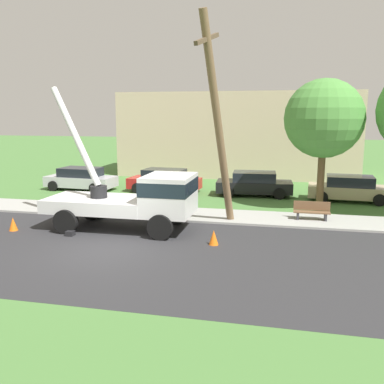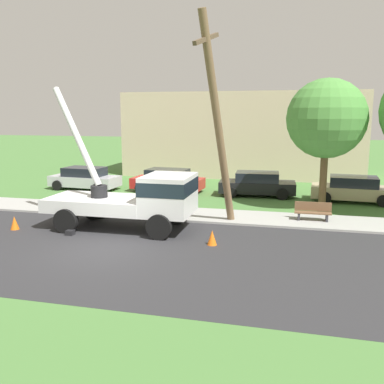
{
  "view_description": "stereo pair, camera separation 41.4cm",
  "coord_description": "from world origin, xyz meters",
  "px_view_note": "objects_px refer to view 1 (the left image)",
  "views": [
    {
      "loc": [
        6.08,
        -13.46,
        4.77
      ],
      "look_at": [
        2.26,
        3.79,
        1.51
      ],
      "focal_mm": 39.56,
      "sensor_mm": 36.0,
      "label": 1
    },
    {
      "loc": [
        6.48,
        -13.36,
        4.77
      ],
      "look_at": [
        2.26,
        3.79,
        1.51
      ],
      "focal_mm": 39.56,
      "sensor_mm": 36.0,
      "label": 2
    }
  ],
  "objects_px": {
    "utility_truck": "(139,197)",
    "parked_sedan_red": "(164,181)",
    "park_bench": "(312,212)",
    "traffic_cone_behind": "(13,224)",
    "parked_sedan_silver": "(81,179)",
    "roadside_tree_near": "(324,119)",
    "leaning_utility_pole": "(218,123)",
    "traffic_cone_ahead": "(214,237)",
    "parked_sedan_black": "(254,184)",
    "parked_sedan_tan": "(349,189)"
  },
  "relations": [
    {
      "from": "parked_sedan_silver",
      "to": "traffic_cone_ahead",
      "type": "bearing_deg",
      "value": -43.26
    },
    {
      "from": "utility_truck",
      "to": "roadside_tree_near",
      "type": "bearing_deg",
      "value": 36.82
    },
    {
      "from": "traffic_cone_ahead",
      "to": "parked_sedan_black",
      "type": "distance_m",
      "value": 10.04
    },
    {
      "from": "parked_sedan_silver",
      "to": "roadside_tree_near",
      "type": "xyz_separation_m",
      "value": [
        14.49,
        -2.51,
        3.83
      ]
    },
    {
      "from": "traffic_cone_behind",
      "to": "parked_sedan_red",
      "type": "xyz_separation_m",
      "value": [
        3.66,
        9.92,
        0.43
      ]
    },
    {
      "from": "parked_sedan_silver",
      "to": "park_bench",
      "type": "relative_size",
      "value": 2.82
    },
    {
      "from": "parked_sedan_silver",
      "to": "roadside_tree_near",
      "type": "relative_size",
      "value": 0.69
    },
    {
      "from": "utility_truck",
      "to": "parked_sedan_red",
      "type": "bearing_deg",
      "value": 99.36
    },
    {
      "from": "park_bench",
      "to": "utility_truck",
      "type": "bearing_deg",
      "value": -157.38
    },
    {
      "from": "parked_sedan_silver",
      "to": "roadside_tree_near",
      "type": "bearing_deg",
      "value": -9.84
    },
    {
      "from": "parked_sedan_red",
      "to": "park_bench",
      "type": "bearing_deg",
      "value": -33.69
    },
    {
      "from": "parked_sedan_black",
      "to": "park_bench",
      "type": "xyz_separation_m",
      "value": [
        2.99,
        -5.64,
        -0.25
      ]
    },
    {
      "from": "traffic_cone_behind",
      "to": "parked_sedan_red",
      "type": "bearing_deg",
      "value": 69.74
    },
    {
      "from": "parked_sedan_red",
      "to": "parked_sedan_tan",
      "type": "xyz_separation_m",
      "value": [
        10.81,
        -0.56,
        0.0
      ]
    },
    {
      "from": "leaning_utility_pole",
      "to": "park_bench",
      "type": "xyz_separation_m",
      "value": [
        3.98,
        2.05,
        -3.97
      ]
    },
    {
      "from": "utility_truck",
      "to": "traffic_cone_ahead",
      "type": "relative_size",
      "value": 12.09
    },
    {
      "from": "traffic_cone_ahead",
      "to": "parked_sedan_black",
      "type": "xyz_separation_m",
      "value": [
        0.73,
        10.0,
        0.43
      ]
    },
    {
      "from": "park_bench",
      "to": "roadside_tree_near",
      "type": "height_order",
      "value": "roadside_tree_near"
    },
    {
      "from": "parked_sedan_red",
      "to": "roadside_tree_near",
      "type": "xyz_separation_m",
      "value": [
        9.06,
        -2.93,
        3.83
      ]
    },
    {
      "from": "parked_sedan_black",
      "to": "utility_truck",
      "type": "bearing_deg",
      "value": -115.55
    },
    {
      "from": "traffic_cone_behind",
      "to": "parked_sedan_silver",
      "type": "bearing_deg",
      "value": 100.52
    },
    {
      "from": "utility_truck",
      "to": "leaning_utility_pole",
      "type": "height_order",
      "value": "leaning_utility_pole"
    },
    {
      "from": "leaning_utility_pole",
      "to": "parked_sedan_black",
      "type": "xyz_separation_m",
      "value": [
        0.99,
        7.69,
        -3.72
      ]
    },
    {
      "from": "traffic_cone_behind",
      "to": "utility_truck",
      "type": "bearing_deg",
      "value": 14.08
    },
    {
      "from": "leaning_utility_pole",
      "to": "park_bench",
      "type": "distance_m",
      "value": 5.99
    },
    {
      "from": "traffic_cone_ahead",
      "to": "traffic_cone_behind",
      "type": "xyz_separation_m",
      "value": [
        -8.47,
        0.12,
        0.0
      ]
    },
    {
      "from": "parked_sedan_red",
      "to": "parked_sedan_silver",
      "type": "bearing_deg",
      "value": -175.62
    },
    {
      "from": "traffic_cone_ahead",
      "to": "parked_sedan_silver",
      "type": "xyz_separation_m",
      "value": [
        -10.23,
        9.63,
        0.43
      ]
    },
    {
      "from": "parked_sedan_red",
      "to": "park_bench",
      "type": "height_order",
      "value": "parked_sedan_red"
    },
    {
      "from": "traffic_cone_behind",
      "to": "parked_sedan_red",
      "type": "distance_m",
      "value": 10.59
    },
    {
      "from": "parked_sedan_black",
      "to": "park_bench",
      "type": "distance_m",
      "value": 6.39
    },
    {
      "from": "utility_truck",
      "to": "roadside_tree_near",
      "type": "height_order",
      "value": "roadside_tree_near"
    },
    {
      "from": "parked_sedan_black",
      "to": "traffic_cone_ahead",
      "type": "bearing_deg",
      "value": -94.19
    },
    {
      "from": "park_bench",
      "to": "roadside_tree_near",
      "type": "relative_size",
      "value": 0.25
    },
    {
      "from": "traffic_cone_ahead",
      "to": "parked_sedan_red",
      "type": "xyz_separation_m",
      "value": [
        -4.8,
        10.04,
        0.43
      ]
    },
    {
      "from": "utility_truck",
      "to": "parked_sedan_red",
      "type": "distance_m",
      "value": 8.79
    },
    {
      "from": "leaning_utility_pole",
      "to": "parked_sedan_tan",
      "type": "xyz_separation_m",
      "value": [
        6.27,
        7.18,
        -3.72
      ]
    },
    {
      "from": "leaning_utility_pole",
      "to": "traffic_cone_behind",
      "type": "bearing_deg",
      "value": -165.05
    },
    {
      "from": "roadside_tree_near",
      "to": "parked_sedan_black",
      "type": "bearing_deg",
      "value": 140.72
    },
    {
      "from": "utility_truck",
      "to": "traffic_cone_ahead",
      "type": "height_order",
      "value": "utility_truck"
    },
    {
      "from": "leaning_utility_pole",
      "to": "parked_sedan_black",
      "type": "relative_size",
      "value": 1.92
    },
    {
      "from": "leaning_utility_pole",
      "to": "parked_sedan_red",
      "type": "distance_m",
      "value": 9.71
    },
    {
      "from": "parked_sedan_tan",
      "to": "utility_truck",
      "type": "bearing_deg",
      "value": -139.25
    },
    {
      "from": "parked_sedan_tan",
      "to": "roadside_tree_near",
      "type": "xyz_separation_m",
      "value": [
        -1.75,
        -2.37,
        3.83
      ]
    },
    {
      "from": "parked_sedan_red",
      "to": "park_bench",
      "type": "relative_size",
      "value": 2.83
    },
    {
      "from": "utility_truck",
      "to": "parked_sedan_tan",
      "type": "height_order",
      "value": "utility_truck"
    },
    {
      "from": "parked_sedan_tan",
      "to": "parked_sedan_black",
      "type": "bearing_deg",
      "value": 174.48
    },
    {
      "from": "leaning_utility_pole",
      "to": "parked_sedan_tan",
      "type": "relative_size",
      "value": 1.92
    },
    {
      "from": "parked_sedan_red",
      "to": "roadside_tree_near",
      "type": "bearing_deg",
      "value": -17.91
    },
    {
      "from": "utility_truck",
      "to": "parked_sedan_black",
      "type": "height_order",
      "value": "utility_truck"
    }
  ]
}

